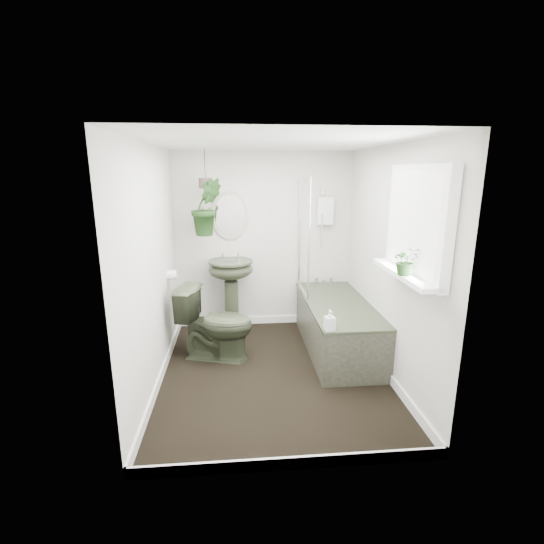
{
  "coord_description": "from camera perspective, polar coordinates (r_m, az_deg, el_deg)",
  "views": [
    {
      "loc": [
        -0.35,
        -3.72,
        2.05
      ],
      "look_at": [
        0.0,
        0.15,
        1.05
      ],
      "focal_mm": 26.0,
      "sensor_mm": 36.0,
      "label": 1
    }
  ],
  "objects": [
    {
      "name": "toilet_roll_holder",
      "position": [
        4.63,
        -14.32,
        -0.42
      ],
      "size": [
        0.11,
        0.11,
        0.11
      ],
      "primitive_type": "cylinder",
      "rotation": [
        0.0,
        1.57,
        0.0
      ],
      "color": "white",
      "rests_on": "wall_left"
    },
    {
      "name": "bath_screen",
      "position": [
        4.84,
        4.67,
        5.22
      ],
      "size": [
        0.04,
        0.72,
        1.4
      ],
      "primitive_type": null,
      "color": "silver",
      "rests_on": "bathtub"
    },
    {
      "name": "skirting",
      "position": [
        4.24,
        0.19,
        -13.73
      ],
      "size": [
        2.3,
        2.8,
        0.1
      ],
      "primitive_type": "cube",
      "color": "white",
      "rests_on": "floor"
    },
    {
      "name": "shower_box",
      "position": [
        5.21,
        7.69,
        8.79
      ],
      "size": [
        0.2,
        0.1,
        0.35
      ],
      "primitive_type": "cube",
      "color": "white",
      "rests_on": "wall_back"
    },
    {
      "name": "oval_mirror",
      "position": [
        5.12,
        -6.15,
        8.17
      ],
      "size": [
        0.46,
        0.03,
        0.62
      ],
      "primitive_type": "ellipsoid",
      "color": "#B3AA92",
      "rests_on": "wall_back"
    },
    {
      "name": "hanging_plant",
      "position": [
        4.79,
        -9.46,
        9.26
      ],
      "size": [
        0.44,
        0.39,
        0.67
      ],
      "primitive_type": "imported",
      "rotation": [
        0.0,
        0.0,
        0.27
      ],
      "color": "black",
      "rests_on": "ceiling"
    },
    {
      "name": "toilet",
      "position": [
        4.44,
        -8.1,
        -7.32
      ],
      "size": [
        0.9,
        0.65,
        0.83
      ],
      "primitive_type": "imported",
      "rotation": [
        0.0,
        0.0,
        1.33
      ],
      "color": "#2E3524",
      "rests_on": "floor"
    },
    {
      "name": "pedestal_sink",
      "position": [
        5.13,
        -5.88,
        -3.49
      ],
      "size": [
        0.61,
        0.54,
        0.96
      ],
      "primitive_type": null,
      "rotation": [
        0.0,
        0.0,
        0.11
      ],
      "color": "#2E3524",
      "rests_on": "floor"
    },
    {
      "name": "wall_right",
      "position": [
        4.11,
        16.51,
        1.19
      ],
      "size": [
        0.02,
        2.8,
        2.3
      ],
      "primitive_type": "cube",
      "color": "silver",
      "rests_on": "ground"
    },
    {
      "name": "wall_back",
      "position": [
        5.22,
        -1.25,
        4.49
      ],
      "size": [
        2.3,
        0.02,
        2.3
      ],
      "primitive_type": "cube",
      "color": "silver",
      "rests_on": "ground"
    },
    {
      "name": "ceiling",
      "position": [
        3.75,
        0.22,
        18.41
      ],
      "size": [
        2.3,
        2.8,
        0.02
      ],
      "primitive_type": "cube",
      "color": "white",
      "rests_on": "ground"
    },
    {
      "name": "wall_sconce",
      "position": [
        5.15,
        -10.61,
        6.92
      ],
      "size": [
        0.04,
        0.04,
        0.22
      ],
      "primitive_type": "cylinder",
      "color": "black",
      "rests_on": "wall_back"
    },
    {
      "name": "sill_plant",
      "position": [
        3.27,
        18.79,
        1.55
      ],
      "size": [
        0.21,
        0.18,
        0.23
      ],
      "primitive_type": "imported",
      "rotation": [
        0.0,
        0.0,
        -0.02
      ],
      "color": "black",
      "rests_on": "window_sill"
    },
    {
      "name": "hanging_pot",
      "position": [
        4.77,
        -9.6,
        12.58
      ],
      "size": [
        0.16,
        0.16,
        0.12
      ],
      "primitive_type": "cylinder",
      "color": "#40362D",
      "rests_on": "ceiling"
    },
    {
      "name": "floor",
      "position": [
        4.27,
        0.19,
        -14.44
      ],
      "size": [
        2.3,
        2.8,
        0.02
      ],
      "primitive_type": "cube",
      "color": "black",
      "rests_on": "ground"
    },
    {
      "name": "window_recess",
      "position": [
        3.37,
        20.31,
        6.74
      ],
      "size": [
        0.08,
        1.0,
        0.9
      ],
      "primitive_type": "cube",
      "color": "white",
      "rests_on": "wall_right"
    },
    {
      "name": "wall_front",
      "position": [
        2.5,
        3.23,
        -6.63
      ],
      "size": [
        2.3,
        0.02,
        2.3
      ],
      "primitive_type": "cube",
      "color": "silver",
      "rests_on": "ground"
    },
    {
      "name": "soap_bottle",
      "position": [
        3.79,
        8.36,
        -6.91
      ],
      "size": [
        0.11,
        0.11,
        0.2
      ],
      "primitive_type": "imported",
      "rotation": [
        0.0,
        0.0,
        0.19
      ],
      "color": "#312828",
      "rests_on": "bathtub"
    },
    {
      "name": "wall_left",
      "position": [
        3.91,
        -16.97,
        0.5
      ],
      "size": [
        0.02,
        2.8,
        2.3
      ],
      "primitive_type": "cube",
      "color": "silver",
      "rests_on": "ground"
    },
    {
      "name": "window_blinds",
      "position": [
        3.35,
        19.61,
        6.76
      ],
      "size": [
        0.01,
        0.86,
        0.76
      ],
      "primitive_type": "cube",
      "color": "white",
      "rests_on": "wall_right"
    },
    {
      "name": "bathtub",
      "position": [
        4.71,
        9.43,
        -7.7
      ],
      "size": [
        0.72,
        1.72,
        0.58
      ],
      "primitive_type": null,
      "color": "#2E3524",
      "rests_on": "floor"
    },
    {
      "name": "window_sill",
      "position": [
        3.42,
        18.65,
        -0.22
      ],
      "size": [
        0.18,
        1.0,
        0.04
      ],
      "primitive_type": "cube",
      "color": "white",
      "rests_on": "wall_right"
    }
  ]
}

